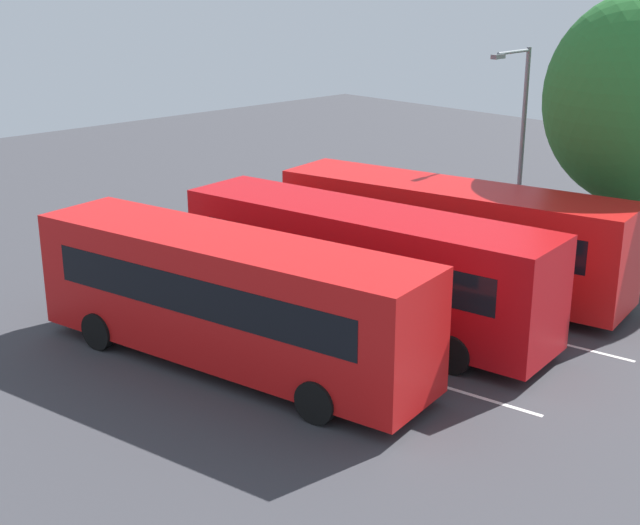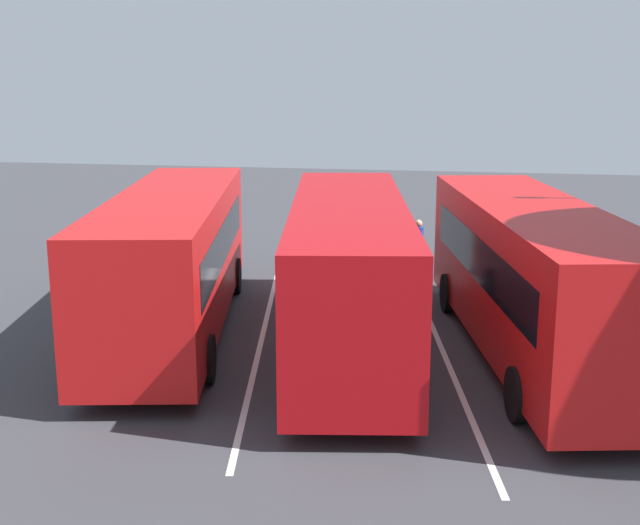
{
  "view_description": "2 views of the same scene",
  "coord_description": "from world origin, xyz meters",
  "px_view_note": "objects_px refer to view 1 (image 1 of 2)",
  "views": [
    {
      "loc": [
        -15.75,
        16.16,
        9.16
      ],
      "look_at": [
        1.11,
        0.09,
        1.47
      ],
      "focal_mm": 49.58,
      "sensor_mm": 36.0,
      "label": 1
    },
    {
      "loc": [
        -17.7,
        -2.53,
        5.94
      ],
      "look_at": [
        0.73,
        0.82,
        1.63
      ],
      "focal_mm": 46.45,
      "sensor_mm": 36.0,
      "label": 2
    }
  ],
  "objects_px": {
    "bus_center_left": "(362,263)",
    "street_lamp": "(519,136)",
    "bus_center_right": "(227,297)",
    "bus_far_left": "(450,234)",
    "pedestrian": "(233,231)"
  },
  "relations": [
    {
      "from": "bus_center_left",
      "to": "pedestrian",
      "type": "bearing_deg",
      "value": -17.96
    },
    {
      "from": "bus_center_left",
      "to": "bus_far_left",
      "type": "bearing_deg",
      "value": -96.81
    },
    {
      "from": "bus_far_left",
      "to": "street_lamp",
      "type": "height_order",
      "value": "street_lamp"
    },
    {
      "from": "bus_far_left",
      "to": "street_lamp",
      "type": "distance_m",
      "value": 5.34
    },
    {
      "from": "bus_center_left",
      "to": "street_lamp",
      "type": "bearing_deg",
      "value": -91.66
    },
    {
      "from": "bus_center_right",
      "to": "pedestrian",
      "type": "height_order",
      "value": "bus_center_right"
    },
    {
      "from": "bus_center_right",
      "to": "pedestrian",
      "type": "relative_size",
      "value": 6.43
    },
    {
      "from": "bus_center_right",
      "to": "bus_center_left",
      "type": "bearing_deg",
      "value": -107.89
    },
    {
      "from": "bus_center_right",
      "to": "pedestrian",
      "type": "xyz_separation_m",
      "value": [
        6.47,
        -5.25,
        -0.79
      ]
    },
    {
      "from": "bus_center_left",
      "to": "street_lamp",
      "type": "xyz_separation_m",
      "value": [
        1.15,
        -8.67,
        2.19
      ]
    },
    {
      "from": "bus_far_left",
      "to": "street_lamp",
      "type": "xyz_separation_m",
      "value": [
        0.98,
        -4.77,
        2.19
      ]
    },
    {
      "from": "bus_center_left",
      "to": "bus_center_right",
      "type": "distance_m",
      "value": 4.21
    },
    {
      "from": "pedestrian",
      "to": "bus_center_left",
      "type": "bearing_deg",
      "value": -30.08
    },
    {
      "from": "bus_far_left",
      "to": "pedestrian",
      "type": "height_order",
      "value": "bus_far_left"
    },
    {
      "from": "pedestrian",
      "to": "street_lamp",
      "type": "distance_m",
      "value": 10.01
    }
  ]
}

